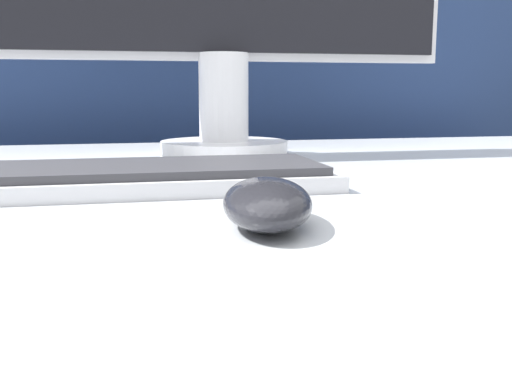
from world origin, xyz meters
name	(u,v)px	position (x,y,z in m)	size (l,w,h in m)	color
partition_panel	(155,239)	(0.00, 0.63, 0.54)	(5.00, 0.03, 1.08)	navy
computer_mouse_near	(267,203)	(0.04, -0.22, 0.77)	(0.09, 0.13, 0.03)	#232328
keyboard	(115,178)	(-0.07, -0.03, 0.77)	(0.43, 0.15, 0.02)	silver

